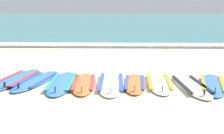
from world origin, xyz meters
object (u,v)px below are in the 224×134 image
object	(u,v)px
surfboard_8	(213,84)
surfboard_3	(84,83)
surfboard_4	(111,83)
surfboard_0	(16,79)
surfboard_5	(135,83)
surfboard_6	(159,82)
surfboard_1	(36,80)
surfboard_2	(62,83)
surfboard_7	(191,85)

from	to	relation	value
surfboard_8	surfboard_3	bearing A→B (deg)	179.87
surfboard_4	surfboard_8	xyz separation A→B (m)	(2.32, -0.06, 0.00)
surfboard_0	surfboard_5	bearing A→B (deg)	-6.79
surfboard_3	surfboard_6	bearing A→B (deg)	5.27
surfboard_0	surfboard_1	distance (m)	0.55
surfboard_8	surfboard_6	bearing A→B (deg)	172.02
surfboard_5	surfboard_4	bearing A→B (deg)	178.78
surfboard_5	surfboard_3	bearing A→B (deg)	-177.96
surfboard_1	surfboard_4	xyz separation A→B (m)	(1.81, -0.19, -0.00)
surfboard_2	surfboard_8	bearing A→B (deg)	-0.78
surfboard_3	surfboard_5	bearing A→B (deg)	2.04
surfboard_2	surfboard_6	world-z (taller)	same
surfboard_1	surfboard_4	distance (m)	1.81
surfboard_2	surfboard_4	xyz separation A→B (m)	(1.15, 0.01, -0.00)
surfboard_5	surfboard_6	size ratio (longest dim) A/B	0.88
surfboard_1	surfboard_3	world-z (taller)	same
surfboard_3	surfboard_7	distance (m)	2.44
surfboard_3	surfboard_1	bearing A→B (deg)	168.47
surfboard_8	surfboard_5	bearing A→B (deg)	178.43
surfboard_1	surfboard_4	size ratio (longest dim) A/B	0.94
surfboard_3	surfboard_6	distance (m)	1.76
surfboard_2	surfboard_6	distance (m)	2.27
surfboard_7	surfboard_8	size ratio (longest dim) A/B	1.04
surfboard_3	surfboard_8	bearing A→B (deg)	-0.13
surfboard_0	surfboard_1	xyz separation A→B (m)	(0.53, -0.15, -0.00)
surfboard_0	surfboard_4	xyz separation A→B (m)	(2.34, -0.33, -0.00)
surfboard_8	surfboard_7	bearing A→B (deg)	-167.83
surfboard_0	surfboard_3	xyz separation A→B (m)	(1.71, -0.39, -0.00)
surfboard_4	surfboard_6	world-z (taller)	same
surfboard_1	surfboard_3	bearing A→B (deg)	-11.53
surfboard_4	surfboard_3	bearing A→B (deg)	-175.12
surfboard_8	surfboard_0	bearing A→B (deg)	175.19
surfboard_0	surfboard_7	size ratio (longest dim) A/B	1.06
surfboard_0	surfboard_5	world-z (taller)	same
surfboard_0	surfboard_8	size ratio (longest dim) A/B	1.10
surfboard_1	surfboard_7	bearing A→B (deg)	-5.67
surfboard_0	surfboard_7	bearing A→B (deg)	-6.93
surfboard_0	surfboard_3	bearing A→B (deg)	-12.70
surfboard_2	surfboard_7	xyz separation A→B (m)	(2.95, -0.16, 0.00)
surfboard_8	surfboard_1	bearing A→B (deg)	176.58
surfboard_0	surfboard_1	world-z (taller)	same
surfboard_3	surfboard_6	world-z (taller)	same
surfboard_2	surfboard_0	bearing A→B (deg)	163.88
surfboard_2	surfboard_5	bearing A→B (deg)	0.05
surfboard_5	surfboard_6	xyz separation A→B (m)	(0.58, 0.12, -0.00)
surfboard_3	surfboard_7	world-z (taller)	same
surfboard_1	surfboard_7	world-z (taller)	same
surfboard_2	surfboard_7	size ratio (longest dim) A/B	1.02
surfboard_6	surfboard_2	bearing A→B (deg)	-176.94
surfboard_3	surfboard_8	size ratio (longest dim) A/B	0.96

